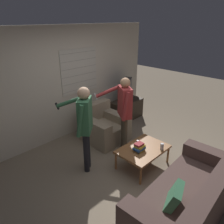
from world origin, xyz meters
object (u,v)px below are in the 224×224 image
armchair_beige (103,126)px  person_right_standing (124,107)px  person_left_standing (84,120)px  soda_can (162,147)px  spare_remote (139,142)px  coffee_table (143,150)px  book_stack (139,147)px  tv (127,90)px  couch_blue (190,200)px

armchair_beige → person_right_standing: person_right_standing is taller
person_left_standing → soda_can: size_ratio=12.96×
person_left_standing → person_right_standing: size_ratio=1.01×
person_right_standing → spare_remote: bearing=-151.5°
armchair_beige → spare_remote: size_ratio=6.82×
coffee_table → person_right_standing: size_ratio=0.59×
book_stack → person_left_standing: bearing=136.1°
person_right_standing → spare_remote: person_right_standing is taller
person_left_standing → soda_can: (1.04, -0.97, -0.58)m
coffee_table → tv: bearing=49.4°
soda_can → spare_remote: 0.47m
couch_blue → spare_remote: 1.54m
person_left_standing → person_right_standing: person_left_standing is taller
coffee_table → book_stack: (-0.11, 0.01, 0.10)m
soda_can → tv: bearing=57.9°
coffee_table → person_right_standing: 0.94m
couch_blue → spare_remote: couch_blue is taller
person_left_standing → book_stack: size_ratio=7.50×
coffee_table → book_stack: 0.15m
armchair_beige → coffee_table: size_ratio=0.96×
soda_can → spare_remote: size_ratio=0.93×
armchair_beige → tv: size_ratio=1.26×
coffee_table → book_stack: size_ratio=4.42×
person_right_standing → book_stack: person_right_standing is taller
armchair_beige → book_stack: armchair_beige is taller
tv → person_left_standing: size_ratio=0.45×
tv → soda_can: tv is taller
couch_blue → tv: (1.97, 2.89, 0.49)m
person_right_standing → book_stack: bearing=-169.6°
person_left_standing → soda_can: bearing=-83.5°
soda_can → spare_remote: soda_can is taller
coffee_table → tv: 2.27m
couch_blue → soda_can: couch_blue is taller
book_stack → spare_remote: size_ratio=1.61×
couch_blue → soda_can: (0.74, 0.94, 0.11)m
tv → spare_remote: (-1.33, -1.49, -0.43)m
soda_can → person_left_standing: bearing=137.1°
tv → person_left_standing: bearing=-10.7°
armchair_beige → person_left_standing: size_ratio=0.56×
person_right_standing → book_stack: size_ratio=7.44×
tv → soda_can: (-1.22, -1.95, -0.38)m
tv → armchair_beige: bearing=-17.7°
tv → person_left_standing: 2.48m
tv → book_stack: bearing=12.9°
person_right_standing → soda_can: person_right_standing is taller
couch_blue → book_stack: size_ratio=9.45×
coffee_table → spare_remote: (0.12, 0.19, 0.05)m
tv → soda_can: size_ratio=5.77×
person_right_standing → person_left_standing: bearing=119.8°
couch_blue → tv: 3.53m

